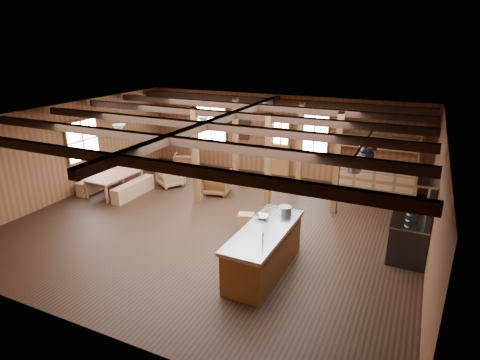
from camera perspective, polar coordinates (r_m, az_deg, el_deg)
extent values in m
cube|color=black|center=(10.59, -3.24, -6.17)|extent=(10.00, 9.00, 0.02)
cube|color=black|center=(9.72, -3.56, 9.01)|extent=(10.00, 9.00, 0.02)
cube|color=#5B311A|center=(13.12, -23.10, 3.91)|extent=(0.02, 9.00, 2.80)
cube|color=#5B311A|center=(8.98, 26.10, -3.26)|extent=(0.02, 9.00, 2.80)
cube|color=#5B311A|center=(14.05, 5.38, 6.33)|extent=(10.00, 0.02, 2.80)
cube|color=#5B311A|center=(6.78, -21.99, -9.91)|extent=(10.00, 0.02, 2.80)
cube|color=black|center=(6.96, -17.37, 2.85)|extent=(9.80, 0.12, 0.18)
cube|color=black|center=(8.08, -10.32, 5.66)|extent=(9.80, 0.12, 0.18)
cube|color=black|center=(9.31, -5.02, 7.70)|extent=(9.80, 0.12, 0.18)
cube|color=black|center=(10.62, -0.95, 9.21)|extent=(9.80, 0.12, 0.18)
cube|color=black|center=(11.96, 2.24, 10.36)|extent=(9.80, 0.12, 0.18)
cube|color=black|center=(13.16, 4.48, 11.14)|extent=(9.80, 0.12, 0.18)
cube|color=black|center=(9.74, -3.54, 8.26)|extent=(0.18, 8.82, 0.18)
cube|color=#4F2916|center=(11.47, -6.32, 3.30)|extent=(0.15, 0.15, 2.80)
cube|color=#4F2916|center=(13.25, -0.66, 5.61)|extent=(0.15, 0.15, 2.80)
cube|color=#4F2916|center=(10.54, 3.99, 1.92)|extent=(0.15, 0.15, 2.80)
cube|color=#4F2916|center=(12.48, 8.52, 4.53)|extent=(0.15, 0.15, 2.80)
cube|color=#4F2916|center=(11.04, 13.66, 2.23)|extent=(0.15, 0.15, 2.80)
cube|color=brown|center=(14.21, 5.19, 2.94)|extent=(0.90, 0.06, 1.10)
cube|color=#4F2916|center=(14.24, 3.43, 5.11)|extent=(0.06, 0.08, 2.10)
cube|color=#4F2916|center=(13.93, 7.11, 4.67)|extent=(0.06, 0.08, 2.10)
cube|color=#4F2916|center=(13.85, 5.38, 9.18)|extent=(1.02, 0.08, 0.06)
cube|color=white|center=(13.96, 5.31, 6.88)|extent=(0.84, 0.02, 0.90)
cube|color=white|center=(15.01, -4.12, 7.99)|extent=(1.20, 0.02, 1.20)
cube|color=#4F2916|center=(15.01, -4.12, 7.99)|extent=(1.32, 0.06, 1.32)
cube|color=white|center=(13.59, 10.52, 6.51)|extent=(0.90, 0.02, 1.20)
cube|color=#4F2916|center=(13.59, 10.52, 6.51)|extent=(1.02, 0.06, 1.32)
cube|color=white|center=(13.37, -21.51, 5.26)|extent=(0.02, 1.20, 1.20)
cube|color=#4F2916|center=(13.37, -21.51, 5.26)|extent=(0.14, 1.24, 1.32)
cube|color=silver|center=(14.40, 0.44, 8.36)|extent=(0.50, 0.03, 0.40)
cube|color=black|center=(14.39, 0.42, 8.35)|extent=(0.55, 0.02, 0.45)
cube|color=silver|center=(14.67, -1.72, 8.16)|extent=(0.35, 0.03, 0.45)
cube|color=black|center=(14.66, -1.73, 8.16)|extent=(0.40, 0.02, 0.50)
cube|color=silver|center=(14.50, 0.43, 6.42)|extent=(0.40, 0.03, 0.30)
cube|color=black|center=(14.49, 0.42, 6.41)|extent=(0.45, 0.02, 0.35)
cube|color=brown|center=(13.30, 18.68, 0.36)|extent=(2.50, 0.55, 0.90)
cube|color=brown|center=(13.14, 18.89, 2.31)|extent=(2.55, 0.60, 0.06)
cube|color=brown|center=(13.09, 19.15, 4.36)|extent=(2.30, 0.35, 0.04)
cube|color=brown|center=(13.01, 19.32, 5.84)|extent=(2.30, 0.35, 0.04)
cube|color=brown|center=(12.94, 19.49, 7.35)|extent=(2.30, 0.35, 0.04)
cube|color=brown|center=(13.16, 14.34, 6.48)|extent=(0.04, 0.35, 1.40)
cube|color=brown|center=(12.95, 24.37, 5.15)|extent=(0.04, 0.35, 1.40)
cylinder|color=#29292B|center=(11.48, -16.99, 8.62)|extent=(0.02, 0.02, 0.45)
cone|color=white|center=(11.54, -16.83, 7.04)|extent=(0.36, 0.36, 0.22)
cylinder|color=#29292B|center=(12.20, -5.31, 9.97)|extent=(0.02, 0.02, 0.45)
cone|color=white|center=(12.26, -5.26, 8.47)|extent=(0.36, 0.36, 0.22)
cylinder|color=#29292B|center=(8.99, 17.58, 5.59)|extent=(0.04, 3.00, 0.04)
cylinder|color=#29292B|center=(7.72, 15.94, 2.80)|extent=(0.01, 0.01, 0.20)
cylinder|color=#ADAEB3|center=(7.77, 15.83, 1.60)|extent=(0.26, 0.26, 0.14)
cylinder|color=#29292B|center=(7.99, 16.66, 3.46)|extent=(0.01, 0.01, 0.15)
cylinder|color=#29292B|center=(8.03, 16.55, 2.45)|extent=(0.26, 0.26, 0.14)
cylinder|color=#29292B|center=(8.29, 17.08, 3.74)|extent=(0.01, 0.01, 0.22)
cylinder|color=#ADAEB3|center=(8.33, 16.96, 2.55)|extent=(0.27, 0.27, 0.14)
cylinder|color=#29292B|center=(8.56, 17.73, 4.29)|extent=(0.01, 0.01, 0.18)
cylinder|color=#29292B|center=(8.61, 17.63, 3.26)|extent=(0.27, 0.27, 0.14)
cylinder|color=#29292B|center=(8.88, 17.39, 4.46)|extent=(0.01, 0.01, 0.30)
cylinder|color=#ADAEB3|center=(8.93, 17.25, 3.10)|extent=(0.27, 0.27, 0.14)
cylinder|color=#29292B|center=(9.17, 17.68, 4.93)|extent=(0.01, 0.01, 0.28)
cylinder|color=#29292B|center=(9.22, 17.55, 3.67)|extent=(0.28, 0.28, 0.14)
cylinder|color=#29292B|center=(9.45, 17.51, 5.70)|extent=(0.01, 0.01, 0.17)
cylinder|color=#ADAEB3|center=(9.49, 17.42, 4.79)|extent=(0.25, 0.25, 0.14)
cylinder|color=#29292B|center=(9.74, 18.53, 5.68)|extent=(0.01, 0.01, 0.27)
cylinder|color=#29292B|center=(9.79, 18.41, 4.51)|extent=(0.18, 0.18, 0.14)
cylinder|color=#29292B|center=(10.04, 17.93, 6.19)|extent=(0.01, 0.01, 0.25)
cylinder|color=#ADAEB3|center=(10.09, 17.82, 5.10)|extent=(0.20, 0.20, 0.14)
cylinder|color=#29292B|center=(10.33, 18.41, 6.45)|extent=(0.01, 0.01, 0.27)
cylinder|color=#29292B|center=(10.38, 18.29, 5.36)|extent=(0.19, 0.19, 0.14)
cube|color=brown|center=(8.38, 3.44, -10.15)|extent=(0.83, 2.41, 0.86)
cube|color=#ADAEB3|center=(8.16, 3.51, -7.27)|extent=(0.91, 2.51, 0.08)
cylinder|color=#29292B|center=(7.66, 1.83, -9.11)|extent=(0.44, 0.44, 0.06)
cylinder|color=#ADAEB3|center=(7.53, 3.26, -8.40)|extent=(0.03, 0.03, 0.30)
cube|color=brown|center=(10.22, 0.88, -5.86)|extent=(0.52, 0.43, 0.40)
cube|color=#29292B|center=(9.72, 22.86, -7.37)|extent=(0.77, 1.44, 0.86)
cube|color=#ADAEB3|center=(9.53, 23.21, -4.93)|extent=(0.79, 1.46, 0.04)
cube|color=#29292B|center=(9.35, 25.56, -2.36)|extent=(0.12, 1.44, 0.96)
cube|color=#ADAEB3|center=(9.20, 25.25, 0.53)|extent=(0.40, 1.54, 0.05)
imported|color=#966044|center=(13.07, -17.24, -0.49)|extent=(1.01, 1.76, 0.61)
cube|color=brown|center=(13.60, -19.57, -0.38)|extent=(0.29, 1.56, 0.43)
cube|color=brown|center=(12.67, -14.93, -1.26)|extent=(0.31, 1.65, 0.46)
imported|color=#5C301B|center=(14.76, -7.94, 2.53)|extent=(0.91, 0.92, 0.64)
imported|color=brown|center=(12.45, -3.31, -0.27)|extent=(0.97, 0.98, 0.75)
imported|color=olive|center=(13.30, -9.81, 0.66)|extent=(1.04, 1.05, 0.70)
cylinder|color=#ADAEB3|center=(8.83, 6.43, -4.29)|extent=(0.29, 0.29, 0.17)
imported|color=silver|center=(8.60, 3.13, -5.25)|extent=(0.31, 0.31, 0.07)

